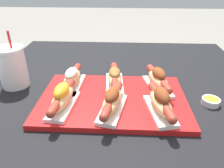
# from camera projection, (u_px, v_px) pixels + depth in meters

# --- Properties ---
(patio_table) EXTENTS (1.09, 1.07, 0.72)m
(patio_table) POSITION_uv_depth(u_px,v_px,m) (119.00, 154.00, 1.01)
(patio_table) COLOR black
(patio_table) RESTS_ON ground_plane
(serving_tray) EXTENTS (0.48, 0.32, 0.02)m
(serving_tray) POSITION_uv_depth(u_px,v_px,m) (112.00, 100.00, 0.73)
(serving_tray) COLOR red
(serving_tray) RESTS_ON patio_table
(hot_dog_0) EXTENTS (0.08, 0.20, 0.08)m
(hot_dog_0) POSITION_uv_depth(u_px,v_px,m) (61.00, 98.00, 0.66)
(hot_dog_0) COLOR white
(hot_dog_0) RESTS_ON serving_tray
(hot_dog_1) EXTENTS (0.09, 0.20, 0.08)m
(hot_dog_1) POSITION_uv_depth(u_px,v_px,m) (111.00, 101.00, 0.65)
(hot_dog_1) COLOR white
(hot_dog_1) RESTS_ON serving_tray
(hot_dog_2) EXTENTS (0.09, 0.20, 0.08)m
(hot_dog_2) POSITION_uv_depth(u_px,v_px,m) (159.00, 102.00, 0.64)
(hot_dog_2) COLOR white
(hot_dog_2) RESTS_ON serving_tray
(hot_dog_3) EXTENTS (0.07, 0.20, 0.07)m
(hot_dog_3) POSITION_uv_depth(u_px,v_px,m) (71.00, 79.00, 0.77)
(hot_dog_3) COLOR white
(hot_dog_3) RESTS_ON serving_tray
(hot_dog_4) EXTENTS (0.07, 0.20, 0.07)m
(hot_dog_4) POSITION_uv_depth(u_px,v_px,m) (113.00, 78.00, 0.78)
(hot_dog_4) COLOR white
(hot_dog_4) RESTS_ON serving_tray
(hot_dog_5) EXTENTS (0.10, 0.20, 0.08)m
(hot_dog_5) POSITION_uv_depth(u_px,v_px,m) (157.00, 80.00, 0.77)
(hot_dog_5) COLOR white
(hot_dog_5) RESTS_ON serving_tray
(sauce_bowl) EXTENTS (0.06, 0.06, 0.02)m
(sauce_bowl) POSITION_uv_depth(u_px,v_px,m) (209.00, 101.00, 0.72)
(sauce_bowl) COLOR silver
(sauce_bowl) RESTS_ON patio_table
(drink_cup) EXTENTS (0.10, 0.10, 0.21)m
(drink_cup) POSITION_uv_depth(u_px,v_px,m) (11.00, 67.00, 0.80)
(drink_cup) COLOR white
(drink_cup) RESTS_ON patio_table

